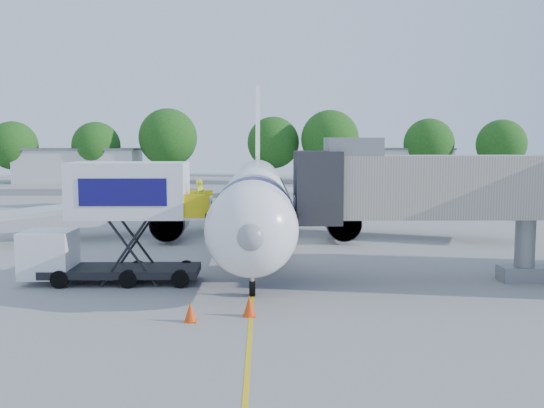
{
  "coord_description": "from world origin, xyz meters",
  "views": [
    {
      "loc": [
        0.45,
        -34.29,
        6.47
      ],
      "look_at": [
        0.92,
        -3.14,
        3.2
      ],
      "focal_mm": 40.0,
      "sensor_mm": 36.0,
      "label": 1
    }
  ],
  "objects_px": {
    "aircraft": "(256,196)",
    "jet_bridge": "(429,188)",
    "catering_hiloader": "(115,223)"
  },
  "relations": [
    {
      "from": "aircraft",
      "to": "catering_hiloader",
      "type": "height_order",
      "value": "aircraft"
    },
    {
      "from": "aircraft",
      "to": "jet_bridge",
      "type": "distance_m",
      "value": 13.77
    },
    {
      "from": "aircraft",
      "to": "jet_bridge",
      "type": "xyz_separation_m",
      "value": [
        7.99,
        -11.12,
        1.39
      ]
    },
    {
      "from": "catering_hiloader",
      "to": "aircraft",
      "type": "bearing_deg",
      "value": 60.59
    },
    {
      "from": "aircraft",
      "to": "catering_hiloader",
      "type": "distance_m",
      "value": 12.77
    },
    {
      "from": "jet_bridge",
      "to": "catering_hiloader",
      "type": "xyz_separation_m",
      "value": [
        -14.26,
        -0.0,
        -1.58
      ]
    },
    {
      "from": "aircraft",
      "to": "jet_bridge",
      "type": "relative_size",
      "value": 2.71
    },
    {
      "from": "aircraft",
      "to": "jet_bridge",
      "type": "height_order",
      "value": "aircraft"
    },
    {
      "from": "aircraft",
      "to": "jet_bridge",
      "type": "bearing_deg",
      "value": -54.3
    },
    {
      "from": "aircraft",
      "to": "catering_hiloader",
      "type": "relative_size",
      "value": 4.44
    }
  ]
}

